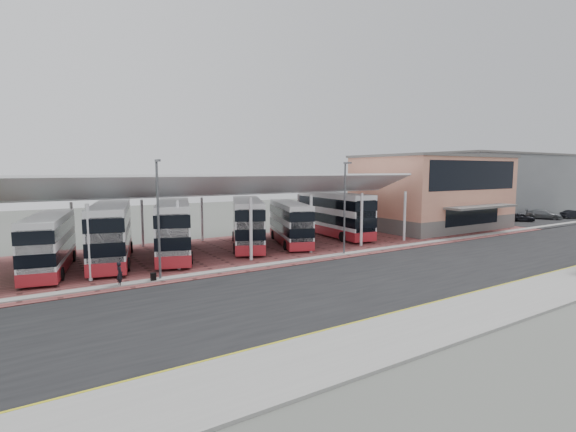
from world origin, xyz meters
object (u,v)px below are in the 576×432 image
carpark_car_b (544,214)px  carpark_car_a (521,217)px  bus_0 (49,244)px  terminal (432,192)px  bus_5 (334,215)px  carpark_car_c (574,214)px  bus_2 (174,229)px  bus_3 (247,223)px  bus_1 (111,234)px  pedestrian (120,274)px  bus_4 (290,223)px

carpark_car_b → carpark_car_a: bearing=154.8°
bus_0 → terminal: bearing=13.1°
bus_5 → carpark_car_c: (41.78, -6.24, -1.76)m
bus_2 → carpark_car_a: (49.52, -2.51, -1.68)m
bus_3 → carpark_car_a: (42.21, -3.21, -1.63)m
bus_1 → carpark_car_b: (60.58, -2.90, -1.60)m
bus_2 → carpark_car_a: 49.62m
terminal → bus_5: (-15.30, 0.90, -2.19)m
bus_0 → carpark_car_a: 58.84m
terminal → carpark_car_c: (26.48, -5.34, -3.95)m
bus_0 → pedestrian: bearing=-51.1°
terminal → carpark_car_c: terminal is taller
bus_0 → carpark_car_c: bus_0 is taller
bus_0 → carpark_car_b: (64.91, -2.06, -1.32)m
pedestrian → carpark_car_c: 66.13m
carpark_car_b → bus_2: bearing=153.1°
bus_2 → bus_4: size_ratio=1.13×
bus_3 → bus_4: bus_3 is taller
terminal → bus_0: bearing=-178.5°
carpark_car_a → carpark_car_b: bearing=-43.6°
bus_4 → carpark_car_c: 48.93m
bus_0 → bus_1: bearing=22.6°
bus_1 → carpark_car_b: size_ratio=2.43×
bus_1 → carpark_car_c: 65.47m
bus_5 → bus_4: bearing=-161.1°
bus_1 → carpark_car_a: (54.46, -2.79, -1.68)m
terminal → pedestrian: terminal is taller
bus_1 → bus_4: bus_1 is taller
bus_3 → bus_0: bearing=-151.6°
bus_0 → pedestrian: (3.50, -6.78, -1.26)m
bus_2 → carpark_car_c: bearing=13.6°
bus_0 → bus_2: 9.29m
pedestrian → bus_4: bearing=-78.8°
bus_3 → terminal: bearing=23.8°
bus_1 → carpark_car_c: size_ratio=3.07×
terminal → bus_1: terminal is taller
carpark_car_a → bus_5: bearing=130.1°
bus_3 → bus_5: bearing=28.0°
terminal → bus_4: size_ratio=1.80×
bus_4 → carpark_car_a: bearing=16.4°
bus_2 → pedestrian: (-5.77, -7.34, -1.53)m
bus_0 → bus_4: size_ratio=1.00×
bus_1 → bus_3: bearing=15.6°
bus_5 → carpark_car_b: (37.12, -4.08, -1.69)m
bus_5 → terminal: bearing=2.5°
bus_3 → bus_4: size_ratio=1.09×
bus_0 → bus_3: size_ratio=0.91×
terminal → bus_2: (-33.83, -0.56, -2.29)m
carpark_car_c → bus_0: bearing=114.6°
bus_3 → carpark_car_a: bus_3 is taller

